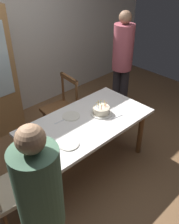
{
  "coord_description": "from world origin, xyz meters",
  "views": [
    {
      "loc": [
        -1.7,
        -1.83,
        2.49
      ],
      "look_at": [
        0.05,
        0.0,
        0.83
      ],
      "focal_mm": 40.25,
      "sensor_mm": 36.0,
      "label": 1
    }
  ],
  "objects_px": {
    "dining_table": "(87,126)",
    "plate_far_side": "(71,116)",
    "plate_near_celebrant": "(69,144)",
    "person_celebrant": "(42,207)",
    "person_guest": "(122,60)",
    "birthday_cake": "(101,110)",
    "chair_spindle_back": "(61,109)",
    "chair_upholstered": "(2,189)"
  },
  "relations": [
    {
      "from": "dining_table",
      "to": "plate_far_side",
      "type": "bearing_deg",
      "value": 112.42
    },
    {
      "from": "plate_near_celebrant",
      "to": "person_celebrant",
      "type": "height_order",
      "value": "person_celebrant"
    },
    {
      "from": "plate_far_side",
      "to": "person_guest",
      "type": "distance_m",
      "value": 1.44
    },
    {
      "from": "birthday_cake",
      "to": "chair_spindle_back",
      "type": "xyz_separation_m",
      "value": [
        -0.06,
        0.77,
        -0.31
      ]
    },
    {
      "from": "chair_spindle_back",
      "to": "person_celebrant",
      "type": "bearing_deg",
      "value": -131.2
    },
    {
      "from": "plate_near_celebrant",
      "to": "person_guest",
      "type": "height_order",
      "value": "person_guest"
    },
    {
      "from": "plate_near_celebrant",
      "to": "plate_far_side",
      "type": "relative_size",
      "value": 1.0
    },
    {
      "from": "dining_table",
      "to": "birthday_cake",
      "type": "bearing_deg",
      "value": -3.58
    },
    {
      "from": "dining_table",
      "to": "person_guest",
      "type": "height_order",
      "value": "person_guest"
    },
    {
      "from": "plate_near_celebrant",
      "to": "person_guest",
      "type": "bearing_deg",
      "value": 23.13
    },
    {
      "from": "chair_upholstered",
      "to": "person_celebrant",
      "type": "relative_size",
      "value": 0.57
    },
    {
      "from": "dining_table",
      "to": "person_guest",
      "type": "xyz_separation_m",
      "value": [
        1.29,
        0.55,
        0.36
      ]
    },
    {
      "from": "chair_upholstered",
      "to": "plate_far_side",
      "type": "bearing_deg",
      "value": 13.2
    },
    {
      "from": "person_guest",
      "to": "plate_far_side",
      "type": "bearing_deg",
      "value": -165.66
    },
    {
      "from": "dining_table",
      "to": "person_celebrant",
      "type": "relative_size",
      "value": 0.97
    },
    {
      "from": "person_celebrant",
      "to": "birthday_cake",
      "type": "bearing_deg",
      "value": 28.74
    },
    {
      "from": "dining_table",
      "to": "plate_near_celebrant",
      "type": "xyz_separation_m",
      "value": [
        -0.44,
        -0.2,
        0.1
      ]
    },
    {
      "from": "plate_near_celebrant",
      "to": "chair_spindle_back",
      "type": "xyz_separation_m",
      "value": [
        0.62,
        0.95,
        -0.27
      ]
    },
    {
      "from": "birthday_cake",
      "to": "plate_far_side",
      "type": "xyz_separation_m",
      "value": [
        -0.32,
        0.21,
        -0.04
      ]
    },
    {
      "from": "chair_upholstered",
      "to": "person_celebrant",
      "type": "xyz_separation_m",
      "value": [
        0.02,
        -0.72,
        0.42
      ]
    },
    {
      "from": "dining_table",
      "to": "chair_spindle_back",
      "type": "height_order",
      "value": "chair_spindle_back"
    },
    {
      "from": "chair_upholstered",
      "to": "person_celebrant",
      "type": "height_order",
      "value": "person_celebrant"
    },
    {
      "from": "plate_near_celebrant",
      "to": "person_guest",
      "type": "relative_size",
      "value": 0.13
    },
    {
      "from": "plate_far_side",
      "to": "chair_upholstered",
      "type": "height_order",
      "value": "chair_upholstered"
    },
    {
      "from": "dining_table",
      "to": "chair_upholstered",
      "type": "xyz_separation_m",
      "value": [
        -1.19,
        -0.07,
        -0.1
      ]
    },
    {
      "from": "chair_upholstered",
      "to": "dining_table",
      "type": "bearing_deg",
      "value": 3.17
    },
    {
      "from": "dining_table",
      "to": "chair_upholstered",
      "type": "distance_m",
      "value": 1.2
    },
    {
      "from": "plate_near_celebrant",
      "to": "person_celebrant",
      "type": "xyz_separation_m",
      "value": [
        -0.73,
        -0.6,
        0.22
      ]
    },
    {
      "from": "birthday_cake",
      "to": "plate_far_side",
      "type": "height_order",
      "value": "birthday_cake"
    },
    {
      "from": "person_celebrant",
      "to": "person_guest",
      "type": "bearing_deg",
      "value": 28.46
    },
    {
      "from": "plate_near_celebrant",
      "to": "chair_spindle_back",
      "type": "distance_m",
      "value": 1.16
    },
    {
      "from": "person_celebrant",
      "to": "dining_table",
      "type": "bearing_deg",
      "value": 33.96
    },
    {
      "from": "person_guest",
      "to": "plate_near_celebrant",
      "type": "bearing_deg",
      "value": -156.87
    },
    {
      "from": "birthday_cake",
      "to": "person_celebrant",
      "type": "distance_m",
      "value": 1.62
    },
    {
      "from": "birthday_cake",
      "to": "person_celebrant",
      "type": "height_order",
      "value": "person_celebrant"
    },
    {
      "from": "dining_table",
      "to": "chair_spindle_back",
      "type": "relative_size",
      "value": 1.69
    },
    {
      "from": "plate_near_celebrant",
      "to": "birthday_cake",
      "type": "bearing_deg",
      "value": 14.77
    },
    {
      "from": "person_guest",
      "to": "birthday_cake",
      "type": "bearing_deg",
      "value": -151.93
    },
    {
      "from": "dining_table",
      "to": "person_guest",
      "type": "distance_m",
      "value": 1.45
    },
    {
      "from": "birthday_cake",
      "to": "plate_far_side",
      "type": "distance_m",
      "value": 0.39
    },
    {
      "from": "dining_table",
      "to": "plate_far_side",
      "type": "height_order",
      "value": "plate_far_side"
    },
    {
      "from": "dining_table",
      "to": "birthday_cake",
      "type": "xyz_separation_m",
      "value": [
        0.24,
        -0.02,
        0.14
      ]
    }
  ]
}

